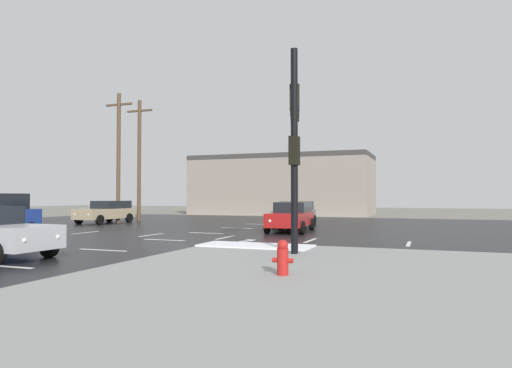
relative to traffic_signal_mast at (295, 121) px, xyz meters
name	(u,v)px	position (x,y,z in m)	size (l,w,h in m)	color
ground_plane	(187,237)	(-6.40, 3.84, -4.54)	(120.00, 120.00, 0.00)	slate
road_asphalt	(187,236)	(-6.40, 3.84, -4.53)	(44.00, 44.00, 0.02)	black
snow_strip_curbside	(256,246)	(-1.40, -0.16, -4.37)	(4.00, 1.60, 0.06)	white
lane_markings	(196,240)	(-5.19, 2.46, -4.52)	(36.15, 36.15, 0.01)	silver
traffic_signal_mast	(295,121)	(0.00, 0.00, 0.00)	(1.64, 5.30, 6.41)	black
fire_hydrant	(283,257)	(1.27, -5.46, -4.00)	(0.48, 0.26, 0.79)	red
strip_building_background	(282,185)	(-10.29, 31.23, -1.43)	(18.67, 8.00, 6.23)	gray
sedan_red	(291,216)	(-2.60, 8.42, -3.69)	(2.32, 4.65, 1.58)	#B21919
sedan_tan	(107,211)	(-17.02, 11.21, -3.69)	(2.13, 4.58, 1.58)	tan
sedan_grey	(295,213)	(-3.55, 12.65, -3.69)	(2.16, 4.59, 1.58)	slate
utility_pole_far	(118,155)	(-16.38, 11.66, 0.33)	(2.20, 0.28, 9.31)	brown
utility_pole_distant	(139,158)	(-16.24, 13.96, 0.30)	(2.20, 0.28, 9.25)	brown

